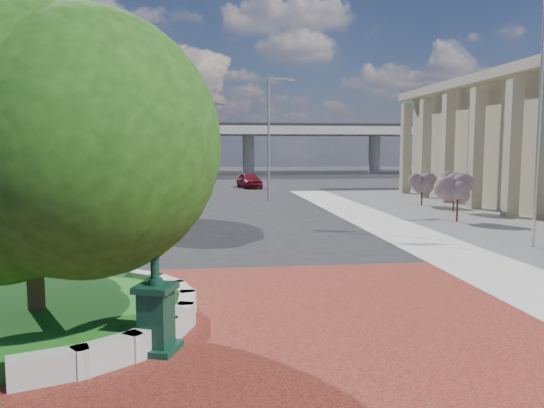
{
  "coord_description": "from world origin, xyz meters",
  "views": [
    {
      "loc": [
        -1.3,
        -11.66,
        3.83
      ],
      "look_at": [
        0.3,
        1.5,
        2.44
      ],
      "focal_mm": 35.0,
      "sensor_mm": 36.0,
      "label": 1
    }
  ],
  "objects_px": {
    "flagpole_b": "(540,106)",
    "street_lamp_far": "(209,139)",
    "street_lamp_near": "(271,129)",
    "post_clock": "(154,218)",
    "parked_car": "(249,180)"
  },
  "relations": [
    {
      "from": "flagpole_b",
      "to": "street_lamp_far",
      "type": "distance_m",
      "value": 36.05
    },
    {
      "from": "street_lamp_near",
      "to": "post_clock",
      "type": "bearing_deg",
      "value": -101.12
    },
    {
      "from": "post_clock",
      "to": "parked_car",
      "type": "height_order",
      "value": "post_clock"
    },
    {
      "from": "street_lamp_near",
      "to": "street_lamp_far",
      "type": "bearing_deg",
      "value": 107.47
    },
    {
      "from": "parked_car",
      "to": "street_lamp_near",
      "type": "height_order",
      "value": "street_lamp_near"
    },
    {
      "from": "flagpole_b",
      "to": "parked_car",
      "type": "bearing_deg",
      "value": 104.42
    },
    {
      "from": "parked_car",
      "to": "flagpole_b",
      "type": "bearing_deg",
      "value": -86.18
    },
    {
      "from": "flagpole_b",
      "to": "street_lamp_far",
      "type": "relative_size",
      "value": 1.29
    },
    {
      "from": "post_clock",
      "to": "flagpole_b",
      "type": "bearing_deg",
      "value": 33.92
    },
    {
      "from": "parked_car",
      "to": "flagpole_b",
      "type": "relative_size",
      "value": 0.42
    },
    {
      "from": "post_clock",
      "to": "street_lamp_far",
      "type": "height_order",
      "value": "street_lamp_far"
    },
    {
      "from": "post_clock",
      "to": "street_lamp_far",
      "type": "bearing_deg",
      "value": 88.41
    },
    {
      "from": "post_clock",
      "to": "street_lamp_far",
      "type": "relative_size",
      "value": 0.57
    },
    {
      "from": "post_clock",
      "to": "parked_car",
      "type": "relative_size",
      "value": 1.04
    },
    {
      "from": "post_clock",
      "to": "flagpole_b",
      "type": "distance_m",
      "value": 16.52
    }
  ]
}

